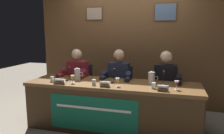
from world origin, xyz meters
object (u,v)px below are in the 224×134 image
(panelist_left, at_px, (76,77))
(nameplate_right, at_px, (163,88))
(microphone_right, at_px, (163,81))
(water_cup_center, at_px, (94,83))
(conference_table, at_px, (110,100))
(chair_right, at_px, (165,95))
(water_cup_left, at_px, (52,79))
(chair_left, at_px, (81,88))
(microphone_left, at_px, (68,76))
(water_cup_right, at_px, (154,86))
(nameplate_left, at_px, (59,81))
(water_pitcher_left_side, at_px, (77,74))
(chair_center, at_px, (120,92))
(microphone_center, at_px, (113,78))
(nameplate_center, at_px, (105,84))
(water_pitcher_right_side, at_px, (152,78))
(juice_glass_center, at_px, (117,81))
(juice_glass_right, at_px, (177,84))
(juice_glass_left, at_px, (73,78))
(panelist_right, at_px, (165,82))
(panelist_center, at_px, (118,79))

(panelist_left, relative_size, nameplate_right, 8.08)
(nameplate_right, relative_size, microphone_right, 0.71)
(water_cup_center, xyz_separation_m, microphone_right, (1.00, 0.23, 0.04))
(conference_table, height_order, chair_right, chair_right)
(water_cup_left, bearing_deg, chair_left, 79.70)
(microphone_left, distance_m, water_cup_right, 1.43)
(conference_table, relative_size, microphone_right, 12.48)
(nameplate_left, distance_m, water_pitcher_left_side, 0.36)
(chair_center, height_order, nameplate_right, chair_center)
(microphone_center, relative_size, microphone_right, 1.00)
(nameplate_center, height_order, nameplate_right, same)
(water_cup_right, distance_m, water_pitcher_right_side, 0.24)
(water_cup_left, bearing_deg, water_pitcher_left_side, 34.87)
(juice_glass_center, bearing_deg, water_cup_center, -175.48)
(water_pitcher_left_side, bearing_deg, nameplate_left, -115.56)
(nameplate_center, height_order, microphone_right, microphone_right)
(water_cup_center, bearing_deg, panelist_left, 134.36)
(chair_left, distance_m, juice_glass_center, 1.27)
(water_cup_left, distance_m, microphone_right, 1.74)
(nameplate_center, bearing_deg, juice_glass_right, 6.86)
(juice_glass_left, xyz_separation_m, nameplate_center, (0.56, -0.08, -0.05))
(chair_right, bearing_deg, juice_glass_right, -76.75)
(nameplate_center, distance_m, microphone_center, 0.28)
(water_cup_left, xyz_separation_m, water_cup_center, (0.72, -0.02, 0.00))
(conference_table, height_order, panelist_right, panelist_right)
(nameplate_right, distance_m, water_pitcher_right_side, 0.38)
(nameplate_center, bearing_deg, nameplate_left, -178.31)
(chair_left, bearing_deg, microphone_center, -34.94)
(chair_left, distance_m, nameplate_left, 0.93)
(juice_glass_left, distance_m, juice_glass_right, 1.56)
(conference_table, relative_size, chair_center, 2.95)
(microphone_center, bearing_deg, microphone_right, -0.25)
(chair_center, distance_m, panelist_center, 0.34)
(panelist_right, bearing_deg, microphone_right, -92.28)
(chair_left, relative_size, chair_right, 1.00)
(panelist_center, relative_size, microphone_right, 5.74)
(panelist_left, bearing_deg, water_pitcher_right_side, -12.63)
(juice_glass_center, bearing_deg, nameplate_center, -155.54)
(nameplate_left, relative_size, juice_glass_right, 1.56)
(water_cup_right, distance_m, microphone_right, 0.22)
(water_cup_left, xyz_separation_m, microphone_left, (0.18, 0.17, 0.04))
(juice_glass_center, bearing_deg, water_pitcher_left_side, 163.06)
(water_cup_center, bearing_deg, juice_glass_left, 174.74)
(panelist_left, xyz_separation_m, panelist_center, (0.80, 0.00, 0.00))
(panelist_right, bearing_deg, juice_glass_left, -158.01)
(microphone_right, xyz_separation_m, water_pitcher_left_side, (-1.39, 0.03, 0.02))
(juice_glass_left, height_order, juice_glass_right, same)
(water_cup_center, xyz_separation_m, juice_glass_right, (1.19, 0.07, 0.05))
(microphone_left, xyz_separation_m, nameplate_center, (0.72, -0.24, -0.03))
(nameplate_left, height_order, panelist_right, panelist_right)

